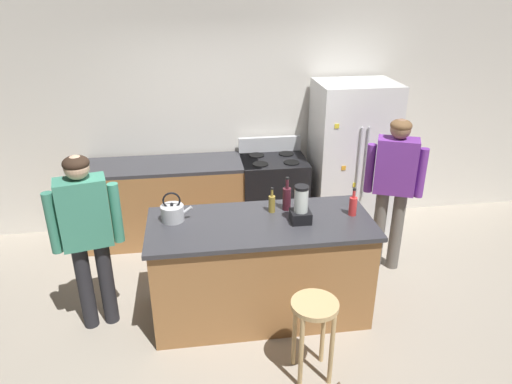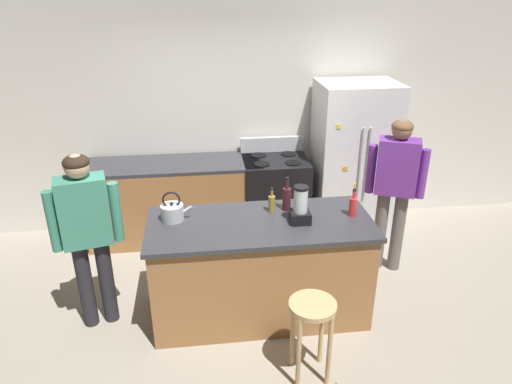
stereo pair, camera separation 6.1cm
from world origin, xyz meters
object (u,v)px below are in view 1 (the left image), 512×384
Objects in this scene: stove_range at (273,195)px; bottle_wine at (287,198)px; person_by_island_left at (87,228)px; bar_stool at (314,319)px; blender_appliance at (301,207)px; bottle_soda at (353,205)px; kitchen_island at (261,268)px; refrigerator at (351,159)px; bottle_vinegar at (272,203)px; tea_kettle at (173,212)px; person_by_sink_right at (394,181)px.

stove_range is 3.60× the size of bottle_wine.
person_by_island_left is 2.36× the size of bar_stool.
bottle_wine is (-0.07, 0.25, -0.02)m from blender_appliance.
bottle_wine is 1.23× the size of bottle_soda.
kitchen_island is at bearing 172.90° from blender_appliance.
refrigerator is at bearing -1.51° from stove_range.
stove_range is 4.82× the size of bottle_vinegar.
bottle_wine is (-1.05, -1.29, 0.16)m from refrigerator.
stove_range is 4.13× the size of tea_kettle.
bottle_wine is 1.15× the size of tea_kettle.
refrigerator is 7.16× the size of bottle_soda.
person_by_island_left reaches higher than bar_stool.
bottle_wine is (-1.19, -0.38, 0.07)m from person_by_sink_right.
person_by_sink_right reaches higher than tea_kettle.
bottle_vinegar is at bearing 98.89° from bar_stool.
blender_appliance is at bearing -91.63° from stove_range.
person_by_island_left is 1.81m from blender_appliance.
person_by_sink_right reaches higher than bottle_vinegar.
blender_appliance is 1.42× the size of bottle_vinegar.
person_by_sink_right is 5.24× the size of bottle_wine.
stove_range reaches higher than kitchen_island.
bar_stool is (0.28, -0.82, 0.05)m from kitchen_island.
refrigerator is 1.67m from bottle_wine.
stove_range is 1.48m from bottle_vinegar.
bottle_wine is at bearing 90.82° from bar_stool.
person_by_sink_right reaches higher than bottle_wine.
blender_appliance is 1.06× the size of bottle_wine.
kitchen_island is 1.19× the size of person_by_sink_right.
person_by_sink_right is (2.92, 0.54, 0.02)m from person_by_island_left.
tea_kettle is (-1.58, 0.12, -0.02)m from bottle_soda.
refrigerator reaches higher than blender_appliance.
person_by_island_left is at bearing -173.02° from tea_kettle.
bar_stool is (1.75, -0.87, -0.45)m from person_by_island_left.
bottle_vinegar is at bearing 133.60° from blender_appliance.
bar_stool is 0.96m from blender_appliance.
person_by_island_left is 1.74m from bottle_wine.
person_by_island_left is (-2.78, -1.45, 0.07)m from refrigerator.
tea_kettle is at bearing 170.61° from blender_appliance.
stove_range is 2.34m from bar_stool.
bottle_vinegar is at bearing 54.94° from kitchen_island.
person_by_sink_right is (1.08, -0.93, 0.51)m from stove_range.
tea_kettle reaches higher than kitchen_island.
bar_stool is at bearing -81.11° from bottle_vinegar.
refrigerator is (1.32, 1.50, 0.44)m from kitchen_island.
bottle_wine is (-0.01, 1.02, 0.54)m from bar_stool.
person_by_island_left is (-1.85, -1.47, 0.49)m from stove_range.
blender_appliance is at bearing -74.18° from bottle_wine.
bar_stool is at bearing -70.88° from kitchen_island.
bottle_soda is at bearing -0.80° from person_by_island_left.
stove_range is 1.68m from blender_appliance.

